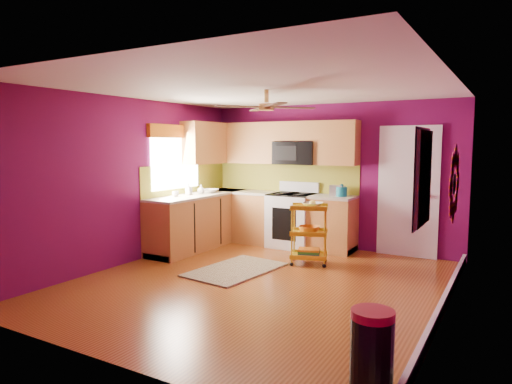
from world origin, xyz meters
The scene contains 18 objects.
ground centered at (0.00, 0.00, 0.00)m, with size 5.00×5.00×0.00m, color #6B3210.
room_envelope centered at (0.03, 0.00, 1.63)m, with size 4.54×5.04×2.52m.
lower_cabinets centered at (-1.35, 1.82, 0.43)m, with size 2.81×2.31×0.94m.
electric_range centered at (-0.55, 2.17, 0.48)m, with size 0.76×0.66×1.13m.
upper_cabinetry centered at (-1.24, 2.17, 1.80)m, with size 2.80×2.30×1.26m.
left_window centered at (-2.22, 1.05, 1.74)m, with size 0.08×1.35×1.08m.
panel_door centered at (1.35, 2.47, 1.02)m, with size 0.95×0.11×2.15m.
right_wall_art centered at (2.23, -0.34, 1.44)m, with size 0.04×2.74×1.04m.
ceiling_fan centered at (0.00, 0.20, 2.29)m, with size 1.01×1.01×0.26m.
shag_rug centered at (-0.59, 0.37, 0.01)m, with size 0.88×1.44×0.02m, color black.
rolling_cart centered at (0.19, 1.22, 0.50)m, with size 0.64×0.55×0.98m.
trash_can centered at (1.99, -1.84, 0.30)m, with size 0.42×0.42×0.61m.
teal_kettle centered at (0.33, 2.21, 1.02)m, with size 0.18×0.18×0.21m.
toaster centered at (0.24, 2.25, 1.03)m, with size 0.22×0.15×0.18m, color beige.
soap_bottle_a centered at (-2.02, 1.14, 1.04)m, with size 0.09×0.09×0.20m, color #EA3F72.
soap_bottle_b centered at (-1.91, 1.34, 1.02)m, with size 0.13×0.13×0.16m, color white.
counter_dish centered at (-1.91, 1.61, 0.97)m, with size 0.27×0.27×0.07m, color white.
counter_cup centered at (-2.05, 0.83, 0.98)m, with size 0.11×0.11×0.09m, color white.
Camera 1 is at (2.84, -5.02, 1.80)m, focal length 32.00 mm.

